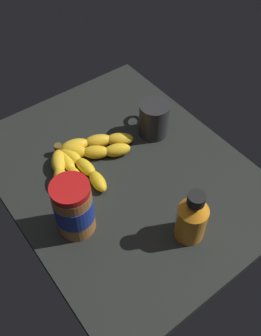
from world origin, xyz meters
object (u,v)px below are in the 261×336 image
peanut_butter_jar (74,208)px  honey_bottle (192,218)px  banana_bunch (83,163)px  coffee_mug (154,119)px

peanut_butter_jar → honey_bottle: 25.05cm
banana_bunch → peanut_butter_jar: peanut_butter_jar is taller
coffee_mug → honey_bottle: bearing=-25.3°
banana_bunch → coffee_mug: 22.72cm
banana_bunch → honey_bottle: honey_bottle is taller
coffee_mug → banana_bunch: bearing=-91.5°
honey_bottle → coffee_mug: honey_bottle is taller
peanut_butter_jar → banana_bunch: bearing=143.1°
honey_bottle → coffee_mug: bearing=154.7°
banana_bunch → coffee_mug: coffee_mug is taller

